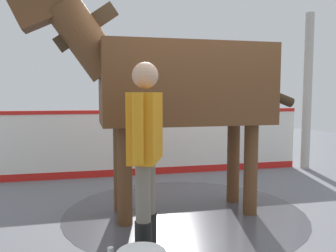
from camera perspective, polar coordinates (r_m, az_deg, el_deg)
ground_plane at (r=4.26m, az=6.06°, el=-14.24°), size 16.00×16.00×0.02m
wet_patch at (r=4.35m, az=2.61°, el=-13.60°), size 2.84×2.84×0.00m
barrier_wall at (r=6.16m, az=-2.53°, el=-2.99°), size 5.43×0.69×1.13m
roof_post_far at (r=7.08m, az=21.53°, el=5.13°), size 0.16×0.16×2.87m
horse at (r=4.09m, az=1.02°, el=6.75°), size 3.29×1.11×2.60m
handler at (r=3.04m, az=-3.63°, el=-3.13°), size 0.42×0.61×1.67m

